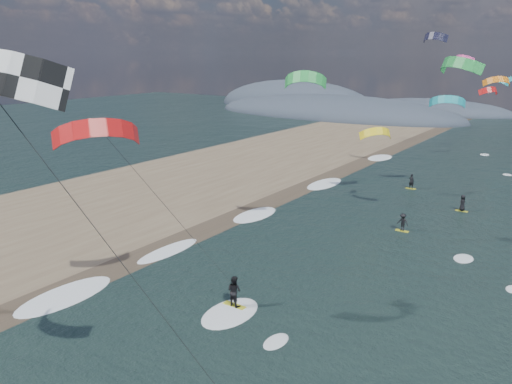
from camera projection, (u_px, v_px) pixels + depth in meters
The scene contains 8 objects.
sand_strip at pixel (14, 236), 41.17m from camera, with size 26.00×240.00×0.00m, color brown.
wet_sand_strip at pixel (110, 271), 34.54m from camera, with size 3.00×240.00×0.00m, color #382D23.
coastal_hills at pixel (329, 111), 129.91m from camera, with size 80.00×41.00×15.00m.
kitesurfer_near_a at pixel (56, 191), 13.34m from camera, with size 7.44×8.22×15.20m.
kitesurfer_near_b at pixel (144, 187), 25.53m from camera, with size 6.97×9.53×12.28m.
far_kitesurfers at pixel (425, 206), 46.65m from camera, with size 7.78×14.65×1.68m.
bg_kite_field at pixel (462, 79), 59.85m from camera, with size 12.56×73.41×10.72m.
shoreline_surf at pixel (171, 253), 37.63m from camera, with size 2.40×79.40×0.11m.
Camera 1 is at (14.56, -10.23, 14.56)m, focal length 35.00 mm.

